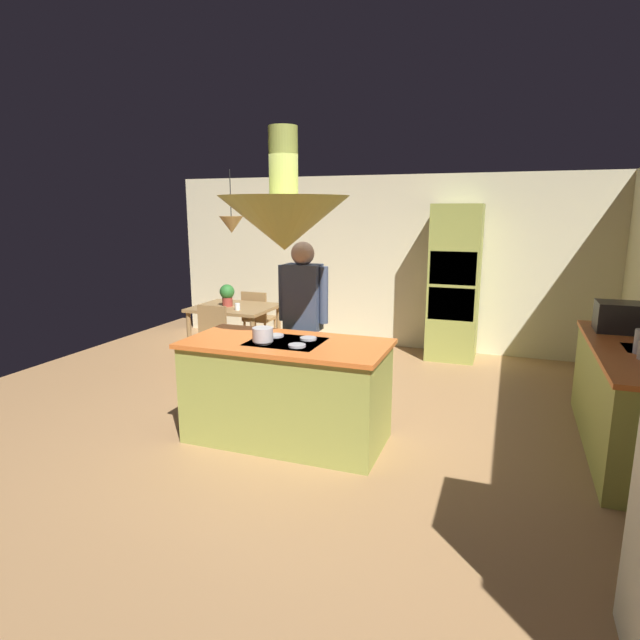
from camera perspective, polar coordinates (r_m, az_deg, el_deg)
ground at (r=5.07m, az=-2.68°, el=-11.95°), size 8.16×8.16×0.00m
wall_back at (r=7.96m, az=6.95°, el=6.30°), size 6.80×0.10×2.55m
kitchen_island at (r=4.72m, az=-3.68°, el=-7.72°), size 1.81×0.88×0.94m
counter_run_right at (r=5.22m, az=30.74°, el=-7.45°), size 0.73×2.18×0.92m
oven_tower at (r=7.41m, az=14.50°, el=3.95°), size 0.66×0.62×2.13m
dining_table at (r=7.23m, az=-9.34°, el=0.72°), size 1.07×0.91×0.76m
person_at_island at (r=5.25m, az=-1.86°, el=0.53°), size 0.53×0.23×1.75m
range_hood at (r=4.45m, az=-3.95°, el=10.89°), size 1.10×1.10×1.00m
pendant_light_over_table at (r=7.09m, az=-9.68°, el=10.28°), size 0.32×0.32×0.82m
chair_facing_island at (r=6.69m, az=-12.13°, el=-1.67°), size 0.40×0.40×0.87m
chair_by_back_wall at (r=7.84m, az=-6.89°, el=0.51°), size 0.40×0.40×0.87m
potted_plant_on_table at (r=7.21m, az=-10.14°, el=2.82°), size 0.20×0.20×0.30m
cup_on_table at (r=6.92m, az=-9.03°, el=1.45°), size 0.07×0.07×0.09m
microwave_on_counter at (r=5.69m, az=30.22°, el=0.27°), size 0.46×0.36×0.28m
cooking_pot_on_cooktop at (r=4.52m, az=-6.29°, el=-1.58°), size 0.18×0.18×0.12m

